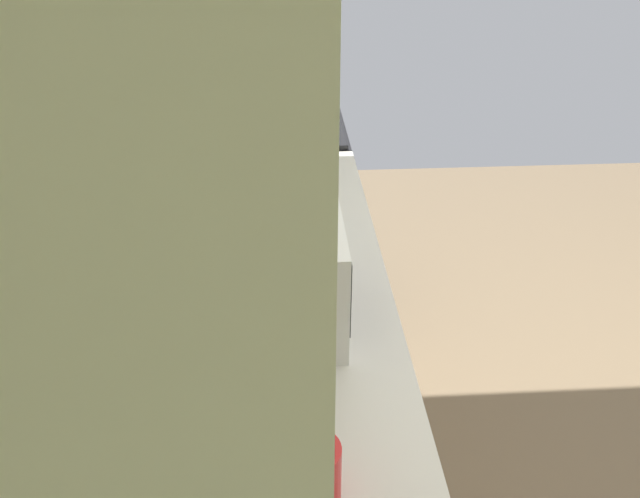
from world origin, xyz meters
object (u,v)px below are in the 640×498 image
object	(u,v)px
bowl	(292,221)
microwave	(273,262)
oven_range	(281,216)
kettle	(309,472)

from	to	relation	value
bowl	microwave	bearing A→B (deg)	172.07
bowl	oven_range	bearing A→B (deg)	2.16
oven_range	microwave	world-z (taller)	microwave
microwave	bowl	distance (m)	0.45
microwave	oven_range	bearing A→B (deg)	-0.97
oven_range	bowl	size ratio (longest dim) A/B	6.54
oven_range	microwave	xyz separation A→B (m)	(-1.42, 0.02, 0.58)
kettle	microwave	bearing A→B (deg)	5.51
bowl	kettle	bearing A→B (deg)	-180.00
oven_range	kettle	world-z (taller)	oven_range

